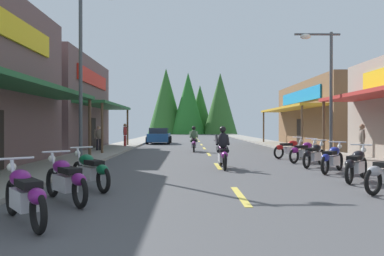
{
  "coord_description": "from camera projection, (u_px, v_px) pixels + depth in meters",
  "views": [
    {
      "loc": [
        -1.19,
        -0.52,
        1.57
      ],
      "look_at": [
        -0.76,
        34.16,
        1.39
      ],
      "focal_mm": 35.52,
      "sensor_mm": 36.0,
      "label": 1
    }
  ],
  "objects": [
    {
      "name": "motorcycle_parked_left_0",
      "position": [
        24.0,
        194.0,
        6.05
      ],
      "size": [
        1.39,
        1.75,
        1.04
      ],
      "rotation": [
        0.0,
        0.0,
        2.23
      ],
      "color": "black",
      "rests_on": "ground"
    },
    {
      "name": "motorcycle_parked_right_6",
      "position": [
        290.0,
        148.0,
        18.46
      ],
      "size": [
        1.89,
        1.18,
        1.04
      ],
      "rotation": [
        0.0,
        0.0,
        0.54
      ],
      "color": "black",
      "rests_on": "ground"
    },
    {
      "name": "streetlamp_right",
      "position": [
        324.0,
        76.0,
        17.09
      ],
      "size": [
        2.07,
        0.3,
        5.8
      ],
      "color": "#474C51",
      "rests_on": "ground"
    },
    {
      "name": "storefront_left_far",
      "position": [
        38.0,
        104.0,
        24.76
      ],
      "size": [
        9.03,
        10.13,
        5.98
      ],
      "color": "brown",
      "rests_on": "ground"
    },
    {
      "name": "motorcycle_parked_right_3",
      "position": [
        332.0,
        158.0,
        12.79
      ],
      "size": [
        1.41,
        1.73,
        1.04
      ],
      "rotation": [
        0.0,
        0.0,
        0.9
      ],
      "color": "black",
      "rests_on": "ground"
    },
    {
      "name": "motorcycle_parked_right_4",
      "position": [
        314.0,
        154.0,
        14.54
      ],
      "size": [
        1.43,
        1.72,
        1.04
      ],
      "rotation": [
        0.0,
        0.0,
        0.88
      ],
      "color": "black",
      "rests_on": "ground"
    },
    {
      "name": "rider_cruising_lead",
      "position": [
        223.0,
        151.0,
        14.01
      ],
      "size": [
        0.6,
        2.14,
        1.57
      ],
      "rotation": [
        0.0,
        0.0,
        1.58
      ],
      "color": "black",
      "rests_on": "ground"
    },
    {
      "name": "treeline_backdrop",
      "position": [
        190.0,
        104.0,
        74.8
      ],
      "size": [
        17.58,
        10.52,
        13.05
      ],
      "color": "#226823",
      "rests_on": "ground"
    },
    {
      "name": "motorcycle_parked_left_1",
      "position": [
        66.0,
        179.0,
        7.77
      ],
      "size": [
        1.41,
        1.74,
        1.04
      ],
      "rotation": [
        0.0,
        0.0,
        2.24
      ],
      "color": "black",
      "rests_on": "ground"
    },
    {
      "name": "streetlamp_left",
      "position": [
        88.0,
        54.0,
        14.58
      ],
      "size": [
        2.07,
        0.3,
        6.75
      ],
      "color": "#474C51",
      "rests_on": "ground"
    },
    {
      "name": "centerline_dashes",
      "position": [
        201.0,
        144.0,
        32.38
      ],
      "size": [
        0.16,
        61.56,
        0.01
      ],
      "color": "#E0C64C",
      "rests_on": "ground"
    },
    {
      "name": "ground",
      "position": [
        202.0,
        146.0,
        30.13
      ],
      "size": [
        9.79,
        89.18,
        0.1
      ],
      "primitive_type": "cube",
      "color": "#4C4C4F"
    },
    {
      "name": "storefront_right_far",
      "position": [
        340.0,
        114.0,
        28.94
      ],
      "size": [
        8.01,
        13.38,
        4.89
      ],
      "color": "brown",
      "rests_on": "ground"
    },
    {
      "name": "pedestrian_waiting",
      "position": [
        362.0,
        140.0,
        16.31
      ],
      "size": [
        0.32,
        0.56,
        1.65
      ],
      "rotation": [
        0.0,
        0.0,
        6.11
      ],
      "color": "#726659",
      "rests_on": "ground"
    },
    {
      "name": "motorcycle_parked_right_5",
      "position": [
        304.0,
        151.0,
        16.35
      ],
      "size": [
        1.74,
        1.41,
        1.04
      ],
      "rotation": [
        0.0,
        0.0,
        0.67
      ],
      "color": "black",
      "rests_on": "ground"
    },
    {
      "name": "pedestrian_browsing",
      "position": [
        125.0,
        134.0,
        27.48
      ],
      "size": [
        0.31,
        0.56,
        1.75
      ],
      "rotation": [
        0.0,
        0.0,
        6.13
      ],
      "color": "maroon",
      "rests_on": "ground"
    },
    {
      "name": "parked_car_curbside",
      "position": [
        159.0,
        136.0,
        33.8
      ],
      "size": [
        2.07,
        4.3,
        1.4
      ],
      "rotation": [
        0.0,
        0.0,
        1.57
      ],
      "color": "#1E4C8C",
      "rests_on": "ground"
    },
    {
      "name": "motorcycle_parked_left_2",
      "position": [
        90.0,
        170.0,
        9.4
      ],
      "size": [
        1.4,
        1.74,
        1.04
      ],
      "rotation": [
        0.0,
        0.0,
        2.24
      ],
      "color": "black",
      "rests_on": "ground"
    },
    {
      "name": "sidewalk_left",
      "position": [
        125.0,
        145.0,
        30.06
      ],
      "size": [
        2.5,
        89.18,
        0.12
      ],
      "primitive_type": "cube",
      "color": "gray",
      "rests_on": "ground"
    },
    {
      "name": "motorcycle_parked_right_2",
      "position": [
        356.0,
        164.0,
        10.79
      ],
      "size": [
        1.4,
        1.74,
        1.04
      ],
      "rotation": [
        0.0,
        0.0,
        0.9
      ],
      "color": "black",
      "rests_on": "ground"
    },
    {
      "name": "rider_cruising_trailing",
      "position": [
        194.0,
        141.0,
        23.21
      ],
      "size": [
        0.6,
        2.14,
        1.57
      ],
      "rotation": [
        0.0,
        0.0,
        1.56
      ],
      "color": "black",
      "rests_on": "ground"
    },
    {
      "name": "sidewalk_right",
      "position": [
        279.0,
        145.0,
        30.21
      ],
      "size": [
        2.5,
        89.18,
        0.12
      ],
      "primitive_type": "cube",
      "color": "gray",
      "rests_on": "ground"
    },
    {
      "name": "pedestrian_by_shop",
      "position": [
        99.0,
        137.0,
        22.69
      ],
      "size": [
        0.53,
        0.38,
        1.58
      ],
      "rotation": [
        0.0,
        0.0,
        5.1
      ],
      "color": "black",
      "rests_on": "ground"
    }
  ]
}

